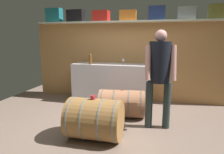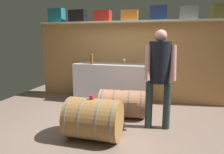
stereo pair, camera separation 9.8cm
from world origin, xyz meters
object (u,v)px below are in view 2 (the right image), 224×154
toolcase_teal (57,16)px  wine_barrel_near (94,119)px  toolcase_grey (189,13)px  wine_bottle_amber (92,59)px  toolcase_black (78,16)px  winemaker_pouring (159,70)px  toolcase_red (103,16)px  work_cabinet (112,83)px  toolcase_orange (130,16)px  toolcase_olive (222,11)px  toolcase_navy (159,13)px  tasting_cup (92,97)px  wine_glass (125,60)px  wine_barrel_far (122,104)px

toolcase_teal → wine_barrel_near: size_ratio=0.47×
toolcase_grey → wine_bottle_amber: (-2.15, -0.42, -1.03)m
toolcase_black → winemaker_pouring: size_ratio=0.25×
toolcase_red → wine_barrel_near: size_ratio=0.47×
toolcase_black → wine_bottle_amber: size_ratio=1.50×
winemaker_pouring → work_cabinet: bearing=-55.8°
toolcase_black → toolcase_orange: bearing=3.4°
toolcase_olive → wine_bottle_amber: toolcase_olive is taller
wine_bottle_amber → toolcase_teal: bearing=159.7°
toolcase_olive → toolcase_red: bearing=177.8°
toolcase_black → toolcase_olive: (3.33, 0.00, 0.00)m
winemaker_pouring → toolcase_teal: bearing=-37.1°
toolcase_navy → tasting_cup: 2.70m
toolcase_red → toolcase_black: bearing=-178.5°
toolcase_orange → work_cabinet: (-0.38, -0.20, -1.62)m
toolcase_navy → toolcase_orange: bearing=179.5°
toolcase_grey → wine_bottle_amber: toolcase_grey is taller
toolcase_grey → tasting_cup: size_ratio=5.27×
toolcase_orange → work_cabinet: bearing=-156.3°
toolcase_teal → toolcase_orange: toolcase_teal is taller
toolcase_red → toolcase_olive: (2.66, 0.00, 0.02)m
toolcase_teal → toolcase_grey: 3.28m
toolcase_red → toolcase_grey: toolcase_grey is taller
wine_glass → toolcase_olive: bearing=6.1°
wine_glass → winemaker_pouring: size_ratio=0.08×
wine_barrel_near → toolcase_navy: bearing=68.2°
toolcase_orange → tasting_cup: 2.55m
toolcase_red → work_cabinet: size_ratio=0.21×
toolcase_black → toolcase_grey: 2.67m
toolcase_olive → wine_barrel_far: (-1.89, -1.13, -1.85)m
wine_bottle_amber → wine_barrel_far: (0.92, -0.71, -0.81)m
wine_barrel_far → wine_bottle_amber: bearing=135.4°
toolcase_black → toolcase_navy: size_ratio=1.17×
toolcase_olive → work_cabinet: 2.89m
toolcase_grey → winemaker_pouring: toolcase_grey is taller
toolcase_navy → wine_bottle_amber: toolcase_navy is taller
tasting_cup → wine_barrel_far: bearing=75.2°
wine_barrel_far → tasting_cup: size_ratio=13.53×
toolcase_red → wine_bottle_amber: bearing=-108.6°
work_cabinet → wine_barrel_near: bearing=-82.9°
wine_bottle_amber → wine_glass: bearing=14.7°
toolcase_black → wine_glass: 1.68m
wine_barrel_near → toolcase_orange: bearing=85.4°
toolcase_grey → wine_glass: (-1.39, -0.22, -1.06)m
toolcase_orange → winemaker_pouring: 1.97m
toolcase_red → toolcase_navy: bearing=1.5°
toolcase_teal → winemaker_pouring: bearing=-26.5°
toolcase_black → tasting_cup: size_ratio=6.10×
wine_bottle_amber → toolcase_black: bearing=141.2°
wine_glass → wine_barrel_near: wine_glass is taller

